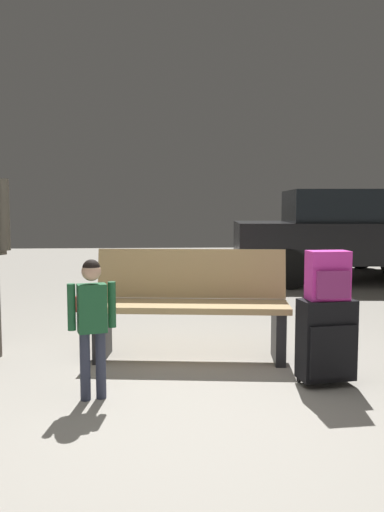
{
  "coord_description": "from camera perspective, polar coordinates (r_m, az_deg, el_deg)",
  "views": [
    {
      "loc": [
        -0.12,
        -2.92,
        1.25
      ],
      "look_at": [
        0.13,
        1.3,
        0.85
      ],
      "focal_mm": 37.12,
      "sensor_mm": 36.0,
      "label": 1
    }
  ],
  "objects": [
    {
      "name": "ground_plane",
      "position": [
        7.05,
        -2.42,
        -5.25
      ],
      "size": [
        18.0,
        18.0,
        0.1
      ],
      "primitive_type": "cube",
      "color": "gray"
    },
    {
      "name": "child",
      "position": [
        3.47,
        -10.75,
        -6.15
      ],
      "size": [
        0.3,
        0.18,
        0.91
      ],
      "color": "#33384C",
      "rests_on": "ground_plane"
    },
    {
      "name": "backpack_bright",
      "position": [
        3.76,
        14.46,
        -2.1
      ],
      "size": [
        0.29,
        0.21,
        0.34
      ],
      "color": "#D833A5",
      "rests_on": "suitcase"
    },
    {
      "name": "parked_car_near",
      "position": [
        9.14,
        17.5,
        2.34
      ],
      "size": [
        4.23,
        2.07,
        1.51
      ],
      "color": "black",
      "rests_on": "ground_plane"
    },
    {
      "name": "suitcase",
      "position": [
        3.84,
        14.3,
        -8.77
      ],
      "size": [
        0.41,
        0.28,
        0.6
      ],
      "color": "black",
      "rests_on": "ground_plane"
    },
    {
      "name": "bench",
      "position": [
        4.38,
        -0.21,
        -5.23
      ],
      "size": [
        1.65,
        0.7,
        0.89
      ],
      "color": "tan",
      "rests_on": "ground_plane"
    }
  ]
}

